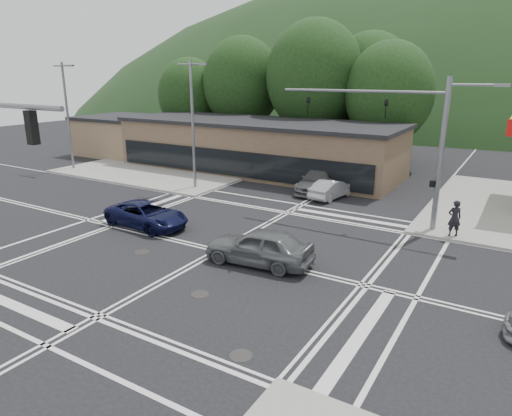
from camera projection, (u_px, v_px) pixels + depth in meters
The scene contains 19 objects.
ground at pixel (218, 251), 21.75m from camera, with size 120.00×120.00×0.00m, color black.
sidewalk_nw at pixel (180, 165), 41.46m from camera, with size 16.00×16.00×0.15m, color gray.
commercial_row at pixel (257, 147), 39.09m from camera, with size 24.00×8.00×4.00m, color brown.
commercial_nw at pixel (125, 137), 47.06m from camera, with size 8.00×7.00×3.60m, color #846B4F.
hill_north at pixel (468, 113), 95.64m from camera, with size 252.00×126.00×140.00m, color #1D3518.
tree_n_a at pixel (242, 83), 46.34m from camera, with size 8.00×8.00×11.75m.
tree_n_b at pixel (315, 77), 42.19m from camera, with size 9.00×9.00×12.98m.
tree_n_c at pixel (389, 93), 39.10m from camera, with size 7.60×7.60×10.87m.
tree_n_d at pixel (190, 95), 48.85m from camera, with size 6.80×6.80×9.76m.
tree_n_e at pixel (370, 84), 43.69m from camera, with size 8.40×8.40×11.98m.
streetlight_nw at pixel (193, 119), 31.87m from camera, with size 2.50×0.25×9.00m.
streetlight_w at pixel (68, 111), 38.54m from camera, with size 2.50×0.25×9.00m.
signal_mast_ne at pixel (417, 135), 23.60m from camera, with size 11.65×0.30×8.00m.
car_blue_west at pixel (147, 215), 24.99m from camera, with size 2.27×4.93×1.37m, color black.
car_grey_center at pixel (259, 246), 20.05m from camera, with size 1.94×4.83×1.64m, color #5D6062.
car_queue_a at pixel (332, 189), 30.72m from camera, with size 1.35×3.87×1.28m, color #A0A2A7.
car_queue_b at pixel (352, 175), 33.94m from camera, with size 1.91×4.75×1.62m, color #B8B8B4.
car_northbound at pixel (319, 180), 32.44m from camera, with size 2.21×5.43×1.58m, color #5A5D5F.
pedestrian at pixel (454, 218), 23.05m from camera, with size 0.68×0.45×1.88m, color black.
Camera 1 is at (12.00, -16.42, 8.16)m, focal length 32.00 mm.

